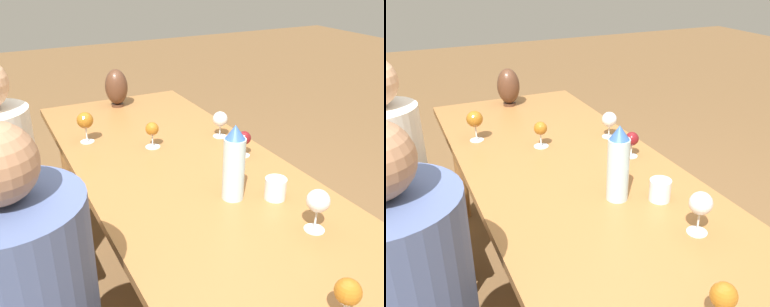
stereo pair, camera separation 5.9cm
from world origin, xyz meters
The scene contains 11 objects.
dining_table centered at (0.00, 0.00, 0.67)m, with size 2.39×0.87×0.75m.
water_bottle centered at (-0.21, -0.06, 0.89)m, with size 0.08×0.08×0.30m.
water_tumbler centered at (-0.28, -0.20, 0.79)m, with size 0.08×0.08×0.08m.
vase centered at (1.04, 0.00, 0.87)m, with size 0.13×0.13×0.23m.
wine_glass_0 centered at (0.34, -0.32, 0.84)m, with size 0.08×0.08×0.13m.
wine_glass_1 centered at (0.37, 0.04, 0.84)m, with size 0.07×0.07×0.13m.
wine_glass_2 centered at (-0.85, 0.01, 0.84)m, with size 0.07×0.07×0.13m.
wine_glass_4 centered at (-0.51, -0.19, 0.86)m, with size 0.08×0.08×0.15m.
wine_glass_5 centered at (0.09, -0.30, 0.83)m, with size 0.06×0.06×0.12m.
wine_glass_7 centered at (0.58, 0.31, 0.86)m, with size 0.08×0.08×0.15m.
person_far centered at (0.43, 0.71, 0.67)m, with size 0.33×0.33×1.24m.
Camera 2 is at (-1.42, 0.66, 1.59)m, focal length 40.00 mm.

